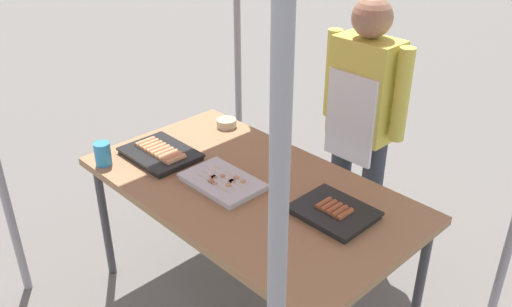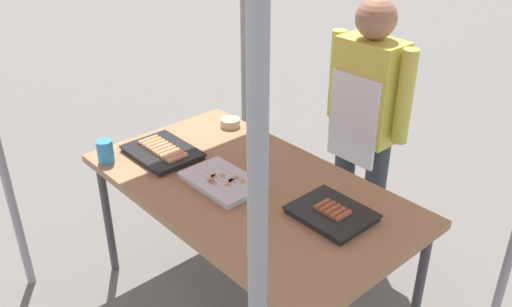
{
  "view_description": "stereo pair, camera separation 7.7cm",
  "coord_description": "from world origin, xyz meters",
  "px_view_note": "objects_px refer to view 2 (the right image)",
  "views": [
    {
      "loc": [
        1.59,
        -1.49,
        2.1
      ],
      "look_at": [
        0.0,
        0.05,
        0.9
      ],
      "focal_mm": 38.08,
      "sensor_mm": 36.0,
      "label": 1
    },
    {
      "loc": [
        1.65,
        -1.43,
        2.1
      ],
      "look_at": [
        0.0,
        0.05,
        0.9
      ],
      "focal_mm": 38.08,
      "sensor_mm": 36.0,
      "label": 2
    }
  ],
  "objects_px": {
    "drink_cup_near_edge": "(105,151)",
    "tray_meat_skewers": "(222,181)",
    "vendor_woman": "(365,116)",
    "stall_table": "(248,194)",
    "condiment_bowl": "(230,123)",
    "tray_pork_links": "(162,152)",
    "tray_grilled_sausages": "(332,213)"
  },
  "relations": [
    {
      "from": "tray_grilled_sausages",
      "to": "tray_pork_links",
      "type": "xyz_separation_m",
      "value": [
        -0.95,
        -0.23,
        0.0
      ]
    },
    {
      "from": "tray_grilled_sausages",
      "to": "drink_cup_near_edge",
      "type": "relative_size",
      "value": 2.8
    },
    {
      "from": "tray_meat_skewers",
      "to": "drink_cup_near_edge",
      "type": "bearing_deg",
      "value": -152.16
    },
    {
      "from": "stall_table",
      "to": "tray_pork_links",
      "type": "height_order",
      "value": "tray_pork_links"
    },
    {
      "from": "condiment_bowl",
      "to": "tray_meat_skewers",
      "type": "bearing_deg",
      "value": -42.93
    },
    {
      "from": "tray_grilled_sausages",
      "to": "drink_cup_near_edge",
      "type": "xyz_separation_m",
      "value": [
        -1.09,
        -0.48,
        0.04
      ]
    },
    {
      "from": "tray_grilled_sausages",
      "to": "stall_table",
      "type": "bearing_deg",
      "value": -167.91
    },
    {
      "from": "stall_table",
      "to": "drink_cup_near_edge",
      "type": "bearing_deg",
      "value": -149.23
    },
    {
      "from": "tray_pork_links",
      "to": "condiment_bowl",
      "type": "height_order",
      "value": "tray_pork_links"
    },
    {
      "from": "condiment_bowl",
      "to": "vendor_woman",
      "type": "xyz_separation_m",
      "value": [
        0.62,
        0.43,
        0.12
      ]
    },
    {
      "from": "tray_meat_skewers",
      "to": "tray_grilled_sausages",
      "type": "bearing_deg",
      "value": 19.23
    },
    {
      "from": "tray_grilled_sausages",
      "to": "condiment_bowl",
      "type": "xyz_separation_m",
      "value": [
        -0.99,
        0.25,
        0.0
      ]
    },
    {
      "from": "tray_pork_links",
      "to": "drink_cup_near_edge",
      "type": "height_order",
      "value": "drink_cup_near_edge"
    },
    {
      "from": "drink_cup_near_edge",
      "to": "stall_table",
      "type": "bearing_deg",
      "value": 30.77
    },
    {
      "from": "vendor_woman",
      "to": "drink_cup_near_edge",
      "type": "bearing_deg",
      "value": 58.36
    },
    {
      "from": "vendor_woman",
      "to": "condiment_bowl",
      "type": "bearing_deg",
      "value": 34.8
    },
    {
      "from": "condiment_bowl",
      "to": "drink_cup_near_edge",
      "type": "relative_size",
      "value": 0.96
    },
    {
      "from": "tray_meat_skewers",
      "to": "tray_pork_links",
      "type": "xyz_separation_m",
      "value": [
        -0.43,
        -0.05,
        0.0
      ]
    },
    {
      "from": "tray_grilled_sausages",
      "to": "vendor_woman",
      "type": "distance_m",
      "value": 0.79
    },
    {
      "from": "tray_meat_skewers",
      "to": "vendor_woman",
      "type": "bearing_deg",
      "value": 80.01
    },
    {
      "from": "stall_table",
      "to": "tray_meat_skewers",
      "type": "xyz_separation_m",
      "value": [
        -0.08,
        -0.09,
        0.07
      ]
    },
    {
      "from": "tray_grilled_sausages",
      "to": "tray_meat_skewers",
      "type": "bearing_deg",
      "value": -160.77
    },
    {
      "from": "drink_cup_near_edge",
      "to": "tray_meat_skewers",
      "type": "bearing_deg",
      "value": 27.84
    },
    {
      "from": "stall_table",
      "to": "condiment_bowl",
      "type": "height_order",
      "value": "condiment_bowl"
    },
    {
      "from": "tray_meat_skewers",
      "to": "vendor_woman",
      "type": "relative_size",
      "value": 0.25
    },
    {
      "from": "tray_pork_links",
      "to": "drink_cup_near_edge",
      "type": "relative_size",
      "value": 3.22
    },
    {
      "from": "tray_meat_skewers",
      "to": "tray_pork_links",
      "type": "bearing_deg",
      "value": -173.64
    },
    {
      "from": "condiment_bowl",
      "to": "vendor_woman",
      "type": "relative_size",
      "value": 0.08
    },
    {
      "from": "tray_meat_skewers",
      "to": "condiment_bowl",
      "type": "bearing_deg",
      "value": 137.07
    },
    {
      "from": "tray_meat_skewers",
      "to": "drink_cup_near_edge",
      "type": "distance_m",
      "value": 0.64
    },
    {
      "from": "stall_table",
      "to": "tray_meat_skewers",
      "type": "bearing_deg",
      "value": -133.72
    },
    {
      "from": "stall_table",
      "to": "tray_pork_links",
      "type": "relative_size",
      "value": 4.2
    }
  ]
}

